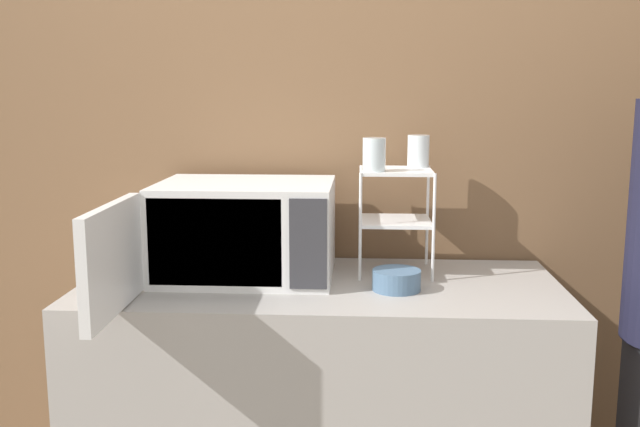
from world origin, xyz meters
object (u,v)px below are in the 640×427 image
microwave (241,231)px  bowl (396,280)px  dish_rack (396,199)px  glass_front_left (374,155)px  glass_back_right (418,151)px

microwave → bowl: bearing=-13.9°
dish_rack → glass_front_left: size_ratio=3.24×
glass_back_right → bowl: 0.49m
dish_rack → bowl: 0.32m
microwave → dish_rack: dish_rack is taller
glass_front_left → bowl: glass_front_left is taller
dish_rack → glass_back_right: glass_back_right is taller
glass_back_right → bowl: size_ratio=0.72×
dish_rack → glass_front_left: 0.19m
microwave → bowl: microwave is taller
dish_rack → microwave: bearing=-169.0°
microwave → dish_rack: (0.51, 0.10, 0.10)m
dish_rack → glass_back_right: (0.08, 0.08, 0.15)m
glass_front_left → glass_back_right: bearing=43.7°
glass_back_right → microwave: bearing=-163.3°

